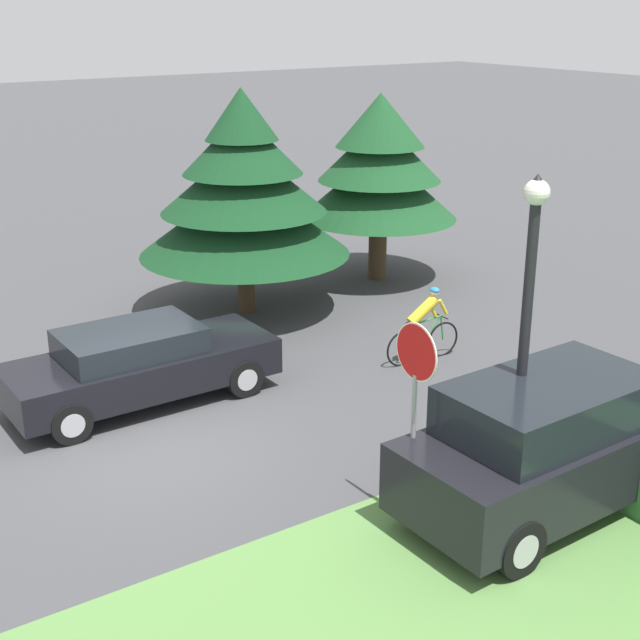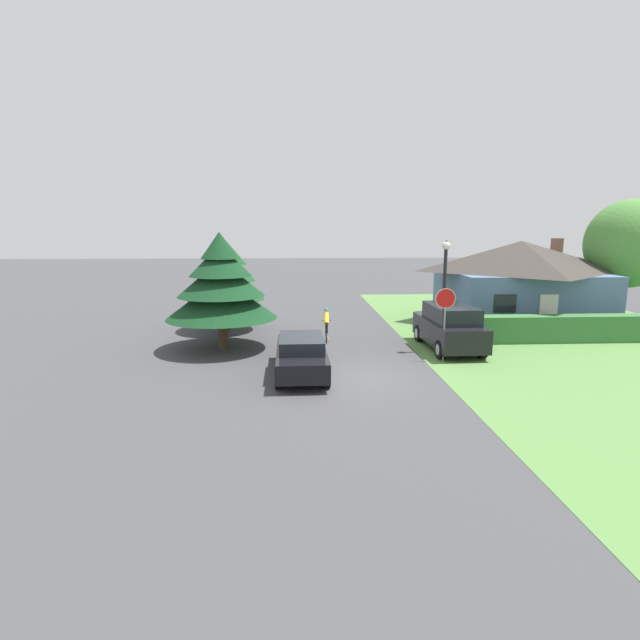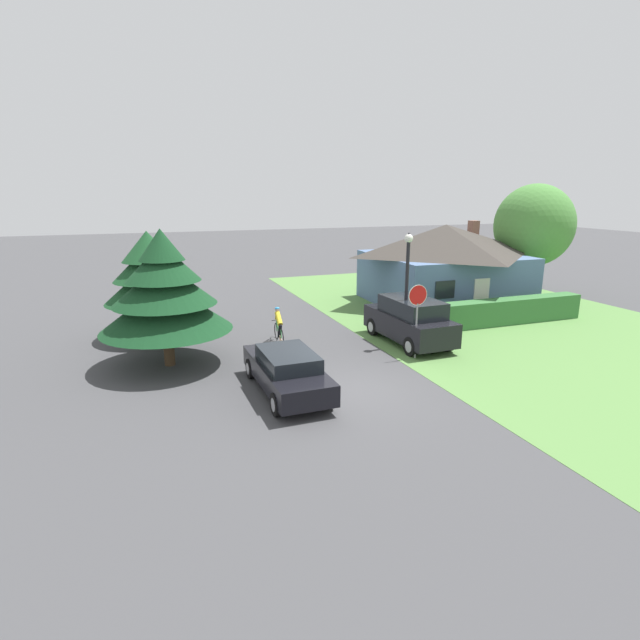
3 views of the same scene
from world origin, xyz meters
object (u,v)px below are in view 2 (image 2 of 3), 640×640
object	(u,v)px
cottage_house	(519,280)
parked_suv_right	(449,327)
deciduous_tree_right	(629,244)
sedan_left_lane	(301,355)
conifer_tall_near	(221,285)
cyclist	(326,325)
conifer_tall_far	(225,274)
street_lamp	(444,283)
stop_sign	(445,309)

from	to	relation	value
cottage_house	parked_suv_right	xyz separation A→B (m)	(-5.91, -6.42, -1.35)
deciduous_tree_right	sedan_left_lane	bearing A→B (deg)	-152.59
cottage_house	conifer_tall_near	world-z (taller)	conifer_tall_near
cyclist	conifer_tall_far	bearing A→B (deg)	64.99
cyclist	deciduous_tree_right	size ratio (longest dim) A/B	0.26
conifer_tall_far	deciduous_tree_right	xyz separation A→B (m)	(22.02, 1.36, 1.42)
conifer_tall_far	sedan_left_lane	bearing A→B (deg)	-65.26
parked_suv_right	deciduous_tree_right	distance (m)	13.70
street_lamp	deciduous_tree_right	xyz separation A→B (m)	(12.22, 6.37, 1.39)
cottage_house	stop_sign	xyz separation A→B (m)	(-6.70, -8.27, -0.24)
parked_suv_right	conifer_tall_near	xyz separation A→B (m)	(-9.83, 0.62, 1.81)
stop_sign	cyclist	bearing A→B (deg)	-42.45
sedan_left_lane	deciduous_tree_right	size ratio (longest dim) A/B	0.71
cottage_house	stop_sign	bearing A→B (deg)	-127.74
stop_sign	conifer_tall_far	xyz separation A→B (m)	(-9.40, 6.56, 0.83)
cyclist	stop_sign	distance (m)	6.03
conifer_tall_near	parked_suv_right	bearing A→B (deg)	-3.62
stop_sign	sedan_left_lane	bearing A→B (deg)	14.42
cyclist	street_lamp	size ratio (longest dim) A/B	0.37
sedan_left_lane	conifer_tall_far	bearing A→B (deg)	24.06
cottage_house	parked_suv_right	world-z (taller)	cottage_house
conifer_tall_far	deciduous_tree_right	size ratio (longest dim) A/B	0.69
parked_suv_right	deciduous_tree_right	size ratio (longest dim) A/B	0.70
cottage_house	sedan_left_lane	distance (m)	15.88
sedan_left_lane	conifer_tall_near	distance (m)	5.65
cyclist	deciduous_tree_right	world-z (taller)	deciduous_tree_right
deciduous_tree_right	cyclist	bearing A→B (deg)	-166.68
cottage_house	street_lamp	size ratio (longest dim) A/B	1.82
sedan_left_lane	street_lamp	bearing A→B (deg)	-63.51
stop_sign	conifer_tall_near	distance (m)	9.39
stop_sign	conifer_tall_far	distance (m)	11.49
sedan_left_lane	stop_sign	size ratio (longest dim) A/B	1.64
stop_sign	street_lamp	bearing A→B (deg)	-105.50
street_lamp	parked_suv_right	bearing A→B (deg)	37.55
sedan_left_lane	conifer_tall_far	size ratio (longest dim) A/B	1.02
parked_suv_right	stop_sign	world-z (taller)	stop_sign
cottage_house	cyclist	distance (m)	12.05
stop_sign	deciduous_tree_right	bearing A→B (deg)	-148.83
conifer_tall_far	cyclist	bearing A→B (deg)	-28.08
conifer_tall_far	parked_suv_right	bearing A→B (deg)	-24.75
cyclist	deciduous_tree_right	bearing A→B (deg)	-73.61
cottage_house	sedan_left_lane	bearing A→B (deg)	-140.24
stop_sign	cottage_house	bearing A→B (deg)	-129.97
parked_suv_right	conifer_tall_far	world-z (taller)	conifer_tall_far
sedan_left_lane	parked_suv_right	world-z (taller)	parked_suv_right
stop_sign	conifer_tall_near	xyz separation A→B (m)	(-9.03, 2.48, 0.70)
cyclist	parked_suv_right	xyz separation A→B (m)	(5.20, -2.03, 0.26)
sedan_left_lane	parked_suv_right	size ratio (longest dim) A/B	1.00
sedan_left_lane	conifer_tall_far	world-z (taller)	conifer_tall_far
parked_suv_right	stop_sign	size ratio (longest dim) A/B	1.64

